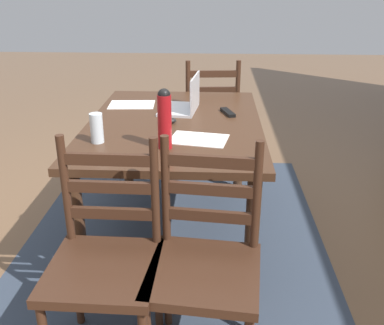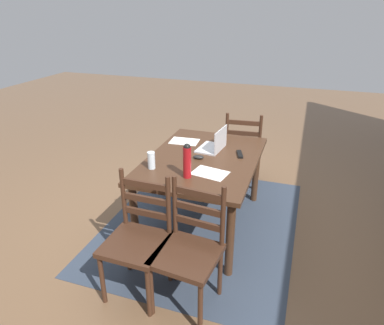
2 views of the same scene
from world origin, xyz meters
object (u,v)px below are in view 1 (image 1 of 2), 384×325
at_px(dining_table, 175,136).
at_px(chair_right_near, 105,262).
at_px(chair_right_far, 205,265).
at_px(laptop, 186,102).
at_px(chair_left_far, 211,117).
at_px(drinking_glass, 97,128).
at_px(tv_remote, 228,112).
at_px(water_bottle, 165,118).
at_px(computer_mouse, 168,121).

xyz_separation_m(dining_table, chair_right_near, (1.01, -0.20, -0.19)).
distance_m(chair_right_far, laptop, 1.29).
bearing_deg(chair_left_far, chair_right_near, -11.41).
xyz_separation_m(laptop, drinking_glass, (0.60, -0.42, 0.02)).
xyz_separation_m(chair_right_near, tv_remote, (-1.18, 0.52, 0.29)).
relative_size(dining_table, water_bottle, 4.78).
height_order(dining_table, tv_remote, tv_remote).
relative_size(drinking_glass, computer_mouse, 1.54).
bearing_deg(drinking_glass, tv_remote, 128.48).
distance_m(water_bottle, drinking_glass, 0.37).
distance_m(chair_left_far, drinking_glass, 1.54).
bearing_deg(water_bottle, chair_right_far, 20.49).
distance_m(chair_left_far, chair_right_near, 2.06).
bearing_deg(chair_right_far, drinking_glass, -138.17).
xyz_separation_m(chair_right_far, tv_remote, (-1.18, 0.11, 0.29)).
xyz_separation_m(chair_left_far, computer_mouse, (1.05, -0.24, 0.30)).
relative_size(computer_mouse, tv_remote, 0.59).
bearing_deg(chair_right_far, tv_remote, 174.67).
relative_size(chair_right_near, chair_right_far, 1.00).
bearing_deg(dining_table, chair_right_far, 11.57).
height_order(dining_table, water_bottle, water_bottle).
distance_m(laptop, computer_mouse, 0.28).
relative_size(dining_table, tv_remote, 8.48).
distance_m(chair_right_near, water_bottle, 0.75).
distance_m(water_bottle, tv_remote, 0.70).
height_order(chair_right_near, laptop, laptop).
relative_size(dining_table, chair_right_far, 1.52).
xyz_separation_m(water_bottle, tv_remote, (-0.60, 0.33, -0.15)).
height_order(drinking_glass, tv_remote, drinking_glass).
bearing_deg(chair_right_far, dining_table, -168.43).
distance_m(dining_table, tv_remote, 0.37).
distance_m(chair_left_far, chair_right_far, 2.02).
relative_size(laptop, tv_remote, 2.01).
relative_size(water_bottle, computer_mouse, 3.02).
xyz_separation_m(chair_right_near, drinking_glass, (-0.64, -0.16, 0.36)).
xyz_separation_m(dining_table, drinking_glass, (0.37, -0.37, 0.17)).
bearing_deg(chair_left_far, water_bottle, -8.48).
relative_size(chair_right_far, laptop, 2.77).
height_order(water_bottle, drinking_glass, water_bottle).
height_order(chair_right_near, water_bottle, water_bottle).
bearing_deg(water_bottle, dining_table, 178.82).
relative_size(dining_table, laptop, 4.21).
height_order(chair_right_far, laptop, laptop).
distance_m(drinking_glass, computer_mouse, 0.47).
bearing_deg(laptop, chair_left_far, 168.83).
relative_size(chair_right_far, computer_mouse, 9.50).
xyz_separation_m(chair_right_far, water_bottle, (-0.58, -0.22, 0.44)).
xyz_separation_m(laptop, computer_mouse, (0.26, -0.09, -0.04)).
bearing_deg(chair_left_far, dining_table, -11.53).
relative_size(water_bottle, drinking_glass, 1.96).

